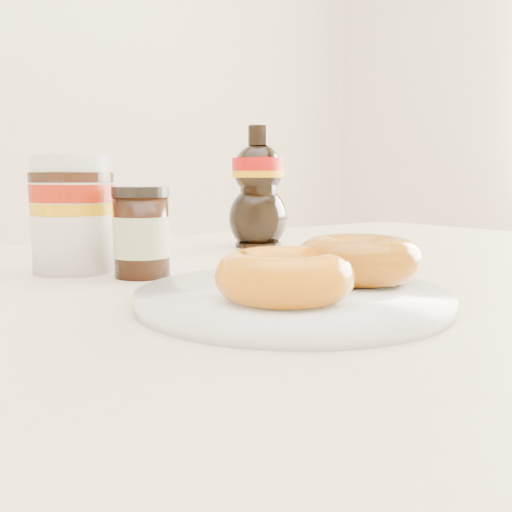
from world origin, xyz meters
TOP-DOWN VIEW (x-y plane):
  - dining_table at (0.00, 0.10)m, footprint 1.40×0.90m
  - plate at (-0.07, -0.02)m, footprint 0.26×0.26m
  - donut_bitten at (-0.10, -0.05)m, footprint 0.13×0.13m
  - donut_whole at (0.00, -0.02)m, footprint 0.14×0.14m
  - nutella_jar at (-0.16, 0.25)m, footprint 0.09×0.09m
  - syrup_bottle at (0.14, 0.32)m, footprint 0.10×0.08m
  - dark_jar at (-0.11, 0.18)m, footprint 0.06×0.06m

SIDE VIEW (x-z plane):
  - dining_table at x=0.00m, z-range 0.29..1.04m
  - plate at x=-0.07m, z-range 0.75..0.76m
  - donut_bitten at x=-0.10m, z-range 0.76..0.80m
  - donut_whole at x=0.00m, z-range 0.76..0.80m
  - dark_jar at x=-0.11m, z-range 0.75..0.84m
  - nutella_jar at x=-0.16m, z-range 0.76..0.88m
  - syrup_bottle at x=0.14m, z-range 0.75..0.93m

